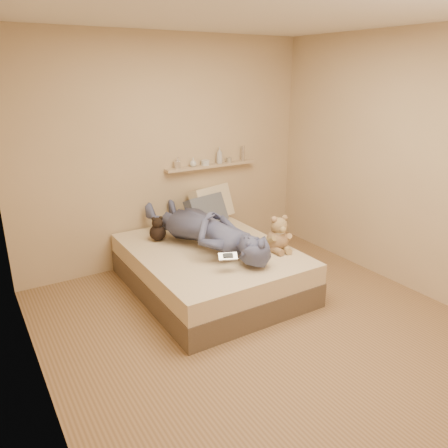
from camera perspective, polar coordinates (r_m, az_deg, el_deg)
room at (r=3.53m, az=5.58°, el=4.72°), size 3.80×3.80×3.80m
bed at (r=4.62m, az=-1.83°, el=-5.78°), size 1.50×1.90×0.45m
game_console at (r=3.95m, az=0.51°, el=-4.25°), size 0.19×0.13×0.06m
teddy_bear at (r=4.46m, az=7.12°, el=-1.58°), size 0.31×0.30×0.38m
dark_plush at (r=4.75m, az=-8.67°, el=-0.80°), size 0.18×0.18×0.27m
pillow_cream at (r=5.38m, az=-1.61°, el=2.73°), size 0.61×0.42×0.43m
pillow_grey at (r=5.20m, az=-2.32°, el=1.79°), size 0.55×0.37×0.37m
person at (r=4.51m, az=-2.48°, el=-0.57°), size 0.91×1.77×0.40m
wall_shelf at (r=5.36m, az=-1.69°, el=7.62°), size 1.20×0.12×0.03m
shelf_bottles at (r=5.33m, az=-1.98°, el=8.46°), size 0.97×0.11×0.20m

